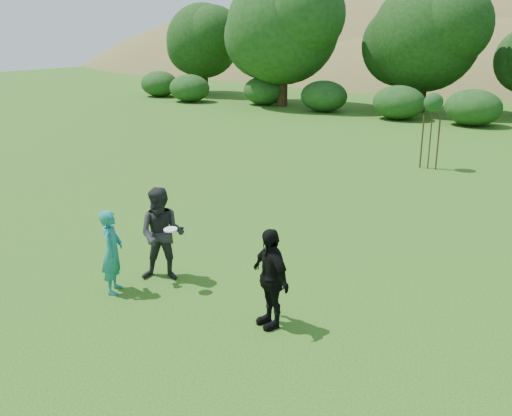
{
  "coord_description": "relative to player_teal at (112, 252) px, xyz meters",
  "views": [
    {
      "loc": [
        6.71,
        -7.65,
        5.04
      ],
      "look_at": [
        0.0,
        3.0,
        1.1
      ],
      "focal_mm": 40.0,
      "sensor_mm": 36.0,
      "label": 1
    }
  ],
  "objects": [
    {
      "name": "ground",
      "position": [
        1.28,
        0.3,
        -0.86
      ],
      "size": [
        120.0,
        120.0,
        0.0
      ],
      "primitive_type": "plane",
      "color": "#19470C",
      "rests_on": "ground"
    },
    {
      "name": "player_teal",
      "position": [
        0.0,
        0.0,
        0.0
      ],
      "size": [
        0.68,
        0.75,
        1.71
      ],
      "primitive_type": "imported",
      "rotation": [
        0.0,
        0.0,
        2.13
      ],
      "color": "#1C807A",
      "rests_on": "ground"
    },
    {
      "name": "player_grey",
      "position": [
        0.44,
        0.99,
        0.14
      ],
      "size": [
        1.21,
        1.12,
        1.99
      ],
      "primitive_type": "imported",
      "rotation": [
        0.0,
        0.0,
        0.5
      ],
      "color": "#252527",
      "rests_on": "ground"
    },
    {
      "name": "player_black",
      "position": [
        3.35,
        0.49,
        0.05
      ],
      "size": [
        1.15,
        0.9,
        1.82
      ],
      "primitive_type": "imported",
      "rotation": [
        0.0,
        0.0,
        -0.5
      ],
      "color": "black",
      "rests_on": "ground"
    },
    {
      "name": "frisbee",
      "position": [
        0.92,
        0.71,
        0.43
      ],
      "size": [
        0.27,
        0.27,
        0.05
      ],
      "color": "white",
      "rests_on": "ground"
    },
    {
      "name": "sapling",
      "position": [
        2.24,
        14.03,
        1.56
      ],
      "size": [
        0.7,
        0.7,
        2.85
      ],
      "color": "#392916",
      "rests_on": "ground"
    }
  ]
}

